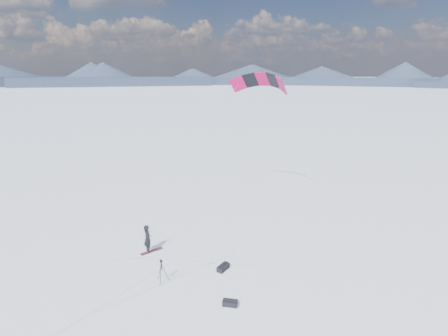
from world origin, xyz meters
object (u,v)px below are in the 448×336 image
snowkiter (149,252)px  gear_bag_b (230,303)px  tripod (161,268)px  snowboard (152,251)px  gear_bag_a (223,267)px

snowkiter → gear_bag_b: (2.50, -7.14, 0.15)m
tripod → gear_bag_b: tripod is taller
snowboard → gear_bag_a: size_ratio=1.63×
snowkiter → gear_bag_b: snowkiter is taller
gear_bag_a → gear_bag_b: (-1.09, -3.00, -0.02)m
snowkiter → tripod: bearing=172.5°
tripod → gear_bag_a: 3.79m
snowkiter → tripod: (-0.09, -3.64, 0.92)m
tripod → gear_bag_a: (3.68, -0.50, -0.75)m
snowboard → tripod: (-0.29, -3.55, 0.90)m
snowboard → gear_bag_b: gear_bag_b is taller
snowboard → gear_bag_a: (3.39, -4.05, 0.15)m
tripod → gear_bag_b: (2.59, -3.50, -0.76)m
tripod → gear_bag_a: bearing=-1.5°
snowkiter → gear_bag_b: size_ratio=2.31×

